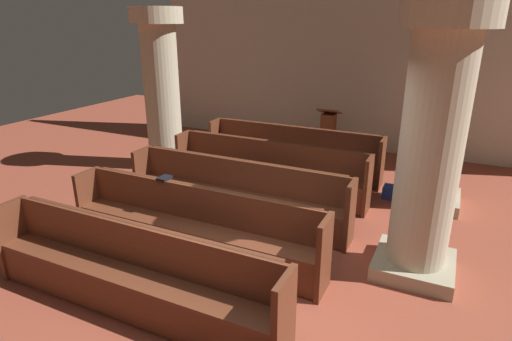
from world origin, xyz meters
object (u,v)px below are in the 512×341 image
pew_row_1 (268,167)px  pew_row_3 (193,223)px  pew_row_4 (129,269)px  lectern (328,136)px  pillar_far_side (162,87)px  pew_row_0 (292,150)px  pillar_aisle_side (443,106)px  pillar_aisle_rear (431,143)px  pew_row_2 (236,191)px  kneeler_box_blue (393,193)px  hymn_book (164,178)px

pew_row_1 → pew_row_3: 2.29m
pew_row_4 → lectern: (0.31, 5.94, -0.03)m
pillar_far_side → pew_row_0: bearing=14.6°
pillar_aisle_side → pew_row_1: bearing=-162.8°
pew_row_4 → pillar_aisle_rear: 3.44m
pew_row_3 → pillar_far_side: bearing=132.0°
pew_row_2 → pillar_aisle_rear: (2.56, -0.28, 1.12)m
pew_row_4 → pillar_aisle_rear: bearing=38.2°
kneeler_box_blue → pew_row_0: bearing=168.7°
pew_row_2 → pew_row_1: bearing=90.0°
pew_row_4 → pillar_aisle_rear: pillar_aisle_rear is taller
pew_row_3 → lectern: bearing=86.3°
pew_row_4 → lectern: size_ratio=3.19×
pew_row_3 → pew_row_4: size_ratio=1.00×
pillar_aisle_rear → lectern: (-2.25, 3.93, -1.16)m
pew_row_2 → hymn_book: 1.18m
pew_row_1 → kneeler_box_blue: pew_row_1 is taller
hymn_book → pillar_aisle_rear: bearing=12.5°
pillar_aisle_side → lectern: (-2.25, 1.71, -1.16)m
pew_row_0 → pew_row_1: bearing=-90.0°
pew_row_1 → pew_row_2: (0.00, -1.15, 0.00)m
pillar_far_side → kneeler_box_blue: pillar_far_side is taller
pillar_far_side → lectern: size_ratio=2.85×
pillar_far_side → hymn_book: 3.34m
pew_row_1 → pillar_aisle_side: bearing=17.2°
hymn_book → lectern: bearing=79.7°
pew_row_4 → kneeler_box_blue: size_ratio=10.08×
pew_row_3 → pew_row_4: bearing=-90.0°
pew_row_1 → pew_row_2: 1.15m
pillar_far_side → pillar_aisle_rear: 5.42m
pew_row_4 → pillar_aisle_side: size_ratio=1.12×
pillar_aisle_side → pew_row_3: bearing=-129.7°
pew_row_1 → hymn_book: hymn_book is taller
pillar_far_side → kneeler_box_blue: size_ratio=9.01×
pew_row_3 → pew_row_0: bearing=90.0°
pew_row_4 → hymn_book: 1.50m
pillar_aisle_rear → pew_row_0: bearing=134.9°
pew_row_0 → pillar_aisle_rear: size_ratio=1.12×
pew_row_1 → pillar_aisle_side: size_ratio=1.12×
pew_row_2 → pillar_aisle_rear: size_ratio=1.12×
lectern → pew_row_0: bearing=-102.8°
kneeler_box_blue → lectern: bearing=133.8°
hymn_book → pew_row_0: bearing=80.7°
pew_row_1 → pillar_aisle_rear: pillar_aisle_rear is taller
pillar_aisle_rear → pew_row_1: bearing=150.9°
pew_row_0 → pillar_aisle_side: 2.82m
pew_row_0 → pew_row_2: 2.29m
pew_row_2 → pillar_aisle_side: pillar_aisle_side is taller
pew_row_4 → pillar_aisle_rear: size_ratio=1.12×
pillar_far_side → lectern: pillar_far_side is taller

